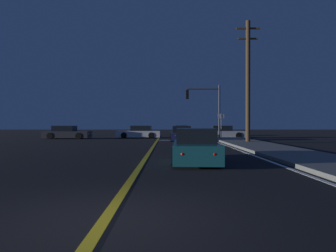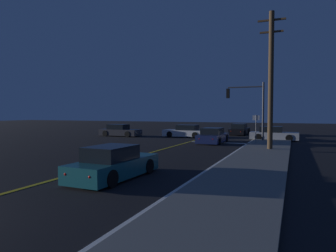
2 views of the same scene
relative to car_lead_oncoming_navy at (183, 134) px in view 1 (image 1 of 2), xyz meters
name	(u,v)px [view 1 (image 1 of 2)]	position (x,y,z in m)	size (l,w,h in m)	color
ground_plane	(105,221)	(-2.20, -23.09, -0.58)	(160.00, 160.00, 0.00)	black
sidewalk_right	(274,149)	(4.74, -10.54, -0.51)	(3.20, 45.20, 0.15)	slate
lane_line_center	(152,151)	(-2.20, -10.54, -0.58)	(0.20, 42.68, 0.01)	gold
lane_line_edge_right	(242,151)	(2.89, -10.54, -0.58)	(0.16, 42.68, 0.01)	white
stop_bar	(187,140)	(0.47, 0.52, -0.58)	(5.34, 0.50, 0.01)	white
car_lead_oncoming_navy	(183,134)	(0.00, 0.00, 0.00)	(1.98, 4.59, 1.34)	navy
car_parked_curb_teal	(197,147)	(-0.12, -15.68, 0.00)	(1.94, 4.56, 1.34)	#195960
car_side_waiting_white	(141,133)	(-4.30, 5.11, 0.00)	(4.75, 2.06, 1.34)	silver
car_following_oncoming_charcoal	(68,133)	(-11.64, 3.58, 0.00)	(4.78, 1.97, 1.34)	#2D2D33
car_far_approaching_black	(183,131)	(0.50, 11.02, 0.00)	(1.95, 4.77, 1.34)	black
car_mid_block_silver	(225,133)	(4.73, 4.80, 0.00)	(4.47, 1.82, 1.34)	#B2B5BA
traffic_signal_near_right	(208,103)	(2.70, 2.82, 3.02)	(3.44, 0.28, 5.43)	#38383D
utility_pole_right	(249,80)	(5.04, -3.95, 4.36)	(1.84, 0.35, 9.57)	#4C3823
street_sign_corner	(222,122)	(3.64, 0.02, 1.08)	(0.56, 0.08, 2.48)	slate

